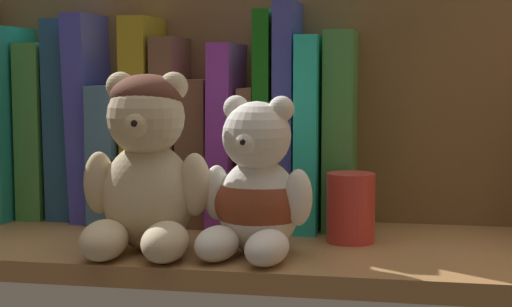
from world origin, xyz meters
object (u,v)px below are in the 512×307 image
at_px(book_12, 313,132).
at_px(book_7, 203,150).
at_px(book_13, 342,129).
at_px(teddy_bear_larger, 146,167).
at_px(pillar_candle, 351,208).
at_px(book_0, 16,122).
at_px(book_5, 148,119).
at_px(book_11, 290,114).
at_px(book_3, 95,117).
at_px(book_4, 121,152).
at_px(book_8, 231,134).
at_px(book_9, 252,155).
at_px(book_6, 175,130).
at_px(teddy_bear_smaller, 256,193).
at_px(book_2, 70,119).
at_px(book_1, 44,130).
at_px(book_10, 270,119).

bearing_deg(book_12, book_7, 180.00).
xyz_separation_m(book_13, teddy_bear_larger, (-0.17, -0.17, -0.03)).
bearing_deg(teddy_bear_larger, pillar_candle, 23.49).
bearing_deg(book_0, book_13, 0.00).
xyz_separation_m(book_5, book_11, (0.17, 0.00, 0.01)).
bearing_deg(book_3, book_0, 180.00).
relative_size(book_4, book_8, 0.77).
distance_m(book_7, book_11, 0.11).
height_order(book_5, book_8, book_5).
relative_size(book_9, teddy_bear_larger, 0.89).
relative_size(book_12, book_13, 0.97).
bearing_deg(book_8, book_4, 180.00).
bearing_deg(book_4, book_12, 0.00).
bearing_deg(book_0, book_4, 0.00).
xyz_separation_m(book_0, book_5, (0.17, 0.00, 0.00)).
bearing_deg(book_11, book_6, 180.00).
relative_size(teddy_bear_smaller, pillar_candle, 2.14).
xyz_separation_m(book_0, book_11, (0.34, 0.00, 0.01)).
bearing_deg(book_6, book_0, 180.00).
height_order(book_0, book_4, book_0).
height_order(book_2, book_5, same).
xyz_separation_m(book_7, pillar_candle, (0.18, -0.09, -0.05)).
distance_m(book_6, book_8, 0.07).
bearing_deg(book_0, book_6, 0.00).
xyz_separation_m(book_0, teddy_bear_smaller, (0.33, -0.17, -0.05)).
distance_m(book_0, book_5, 0.17).
xyz_separation_m(book_2, book_9, (0.22, 0.00, -0.04)).
xyz_separation_m(book_6, book_12, (0.16, 0.00, -0.00)).
bearing_deg(book_1, book_4, 0.00).
height_order(book_1, pillar_candle, book_1).
relative_size(book_0, book_1, 1.09).
height_order(book_7, book_8, book_8).
xyz_separation_m(book_1, book_11, (0.30, 0.00, 0.02)).
height_order(book_1, book_3, book_3).
relative_size(book_11, pillar_candle, 3.53).
bearing_deg(book_9, book_11, 0.00).
distance_m(book_4, book_9, 0.16).
xyz_separation_m(book_3, teddy_bear_smaller, (0.23, -0.17, -0.06)).
height_order(book_7, book_12, book_12).
height_order(book_9, book_13, book_13).
height_order(book_9, book_11, book_11).
height_order(book_13, teddy_bear_smaller, book_13).
height_order(book_7, book_10, book_10).
bearing_deg(book_5, book_9, 0.00).
distance_m(book_3, book_6, 0.10).
bearing_deg(book_13, book_8, 180.00).
bearing_deg(book_8, book_6, 180.00).
xyz_separation_m(book_0, book_1, (0.04, 0.00, -0.01)).
xyz_separation_m(book_9, teddy_bear_smaller, (0.04, -0.17, -0.02)).
bearing_deg(book_13, teddy_bear_smaller, -111.18).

